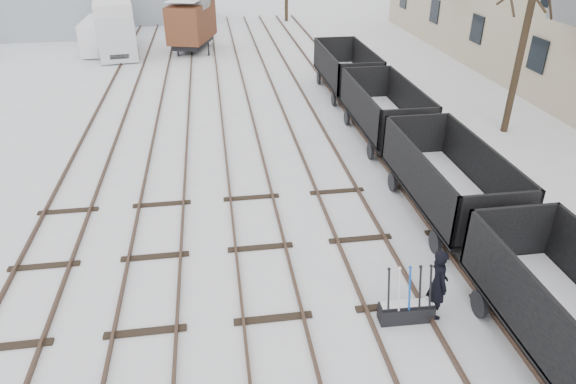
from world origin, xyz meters
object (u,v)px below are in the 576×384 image
at_px(worker, 438,283).
at_px(box_van_wagon, 191,20).
at_px(panel_van, 101,35).
at_px(lorry, 115,26).
at_px(freight_wagon_a, 576,338).
at_px(ground_frame, 406,310).

bearing_deg(worker, box_van_wagon, 13.50).
bearing_deg(panel_van, lorry, -18.08).
relative_size(worker, panel_van, 0.38).
bearing_deg(worker, freight_wagon_a, -133.16).
relative_size(box_van_wagon, lorry, 0.67).
relative_size(box_van_wagon, panel_van, 1.04).
bearing_deg(panel_van, box_van_wagon, -6.44).
bearing_deg(freight_wagon_a, worker, 135.45).
relative_size(ground_frame, freight_wagon_a, 0.26).
height_order(box_van_wagon, lorry, box_van_wagon).
height_order(box_van_wagon, panel_van, box_van_wagon).
xyz_separation_m(ground_frame, box_van_wagon, (-5.28, 28.21, 1.77)).
height_order(worker, box_van_wagon, box_van_wagon).
bearing_deg(freight_wagon_a, lorry, 113.57).
relative_size(ground_frame, lorry, 0.19).
distance_m(worker, lorry, 30.60).
distance_m(lorry, panel_van, 1.26).
bearing_deg(lorry, box_van_wagon, -12.89).
xyz_separation_m(box_van_wagon, panel_van, (-6.22, 0.69, -0.93)).
relative_size(lorry, panel_van, 1.56).
xyz_separation_m(ground_frame, panel_van, (-11.51, 28.89, 0.85)).
height_order(freight_wagon_a, lorry, lorry).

